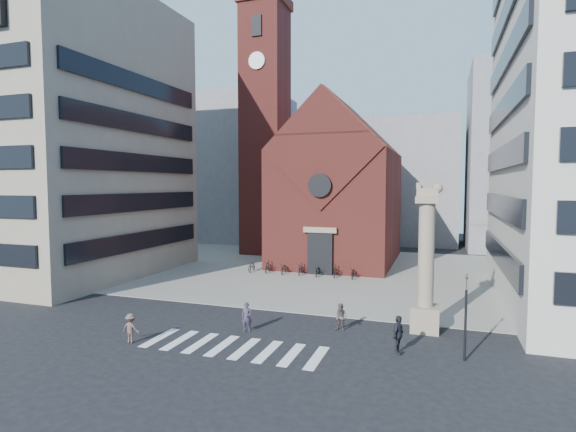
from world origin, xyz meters
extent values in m
plane|color=black|center=(0.00, 0.00, 0.00)|extent=(120.00, 120.00, 0.00)
cube|color=gray|center=(0.00, 19.00, 0.03)|extent=(46.00, 30.00, 0.05)
cube|color=maroon|center=(0.00, 25.00, 6.00)|extent=(12.00, 16.00, 12.00)
cube|color=brown|center=(0.00, 25.40, 12.00)|extent=(12.00, 15.40, 12.00)
cube|color=maroon|center=(0.00, 17.05, 12.00)|extent=(11.76, 0.50, 11.76)
cylinder|color=black|center=(0.00, 16.60, 8.50)|extent=(2.20, 0.30, 2.20)
cube|color=black|center=(0.00, 16.85, 2.00)|extent=(2.40, 0.30, 4.00)
cube|color=tan|center=(0.00, 16.80, 4.30)|extent=(3.20, 0.40, 0.50)
cube|color=maroon|center=(-10.00, 28.00, 15.00)|extent=(5.00, 5.00, 30.00)
cube|color=brown|center=(-10.00, 28.00, 30.60)|extent=(5.50, 5.50, 1.20)
cylinder|color=white|center=(-10.00, 25.40, 23.00)|extent=(2.00, 0.20, 2.00)
cube|color=black|center=(-10.00, 25.40, 27.00)|extent=(1.20, 0.20, 2.40)
cube|color=gray|center=(-24.00, 10.00, 13.00)|extent=(18.00, 20.00, 26.00)
cube|color=gray|center=(-20.00, 40.00, 11.00)|extent=(16.00, 14.00, 22.00)
cube|color=gray|center=(6.00, 45.00, 9.00)|extent=(14.00, 12.00, 18.00)
cube|color=gray|center=(22.00, 42.00, 12.00)|extent=(16.00, 14.00, 24.00)
cube|color=tan|center=(10.00, 3.00, 0.75)|extent=(1.60, 1.60, 1.50)
cylinder|color=tan|center=(10.00, 3.00, 4.50)|extent=(0.90, 0.90, 6.00)
cube|color=tan|center=(10.00, 3.00, 7.70)|extent=(1.30, 1.30, 0.40)
cube|color=tan|center=(10.00, 3.00, 8.10)|extent=(1.20, 0.50, 0.55)
sphere|color=tan|center=(10.55, 3.00, 8.35)|extent=(0.56, 0.56, 0.56)
cube|color=tan|center=(9.50, 3.00, 8.50)|extent=(0.25, 0.15, 0.35)
cylinder|color=black|center=(12.00, -1.00, 1.75)|extent=(0.12, 0.12, 3.50)
imported|color=black|center=(12.00, -1.00, 3.90)|extent=(0.13, 0.16, 0.80)
imported|color=#362E40|center=(0.18, -0.43, 0.86)|extent=(0.71, 0.57, 1.71)
imported|color=#504340|center=(5.35, 1.47, 0.81)|extent=(0.91, 0.78, 1.61)
imported|color=black|center=(8.84, -1.11, 0.98)|extent=(0.80, 1.24, 1.95)
imported|color=brown|center=(-4.97, -4.21, 0.81)|extent=(1.05, 0.61, 1.61)
imported|color=black|center=(-6.73, 16.17, 0.55)|extent=(0.84, 1.96, 1.00)
imported|color=black|center=(-5.06, 16.17, 0.61)|extent=(0.69, 1.89, 1.11)
imported|color=black|center=(-3.39, 16.17, 0.55)|extent=(0.84, 1.96, 1.00)
imported|color=black|center=(-1.72, 16.17, 0.61)|extent=(0.69, 1.89, 1.11)
imported|color=black|center=(-0.05, 16.17, 0.55)|extent=(0.84, 1.96, 1.00)
imported|color=black|center=(1.62, 16.17, 0.61)|extent=(0.69, 1.89, 1.11)
imported|color=black|center=(3.29, 16.17, 0.55)|extent=(0.84, 1.96, 1.00)
camera|label=1|loc=(10.78, -23.92, 8.56)|focal=28.00mm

